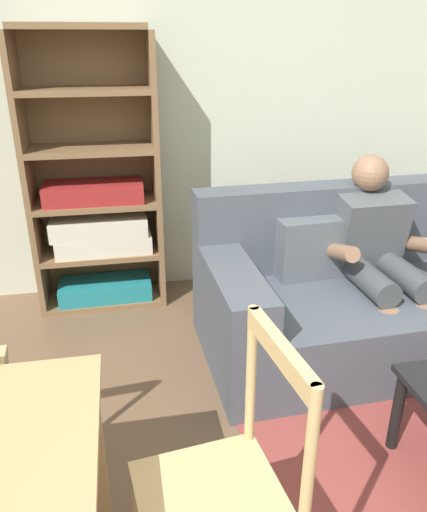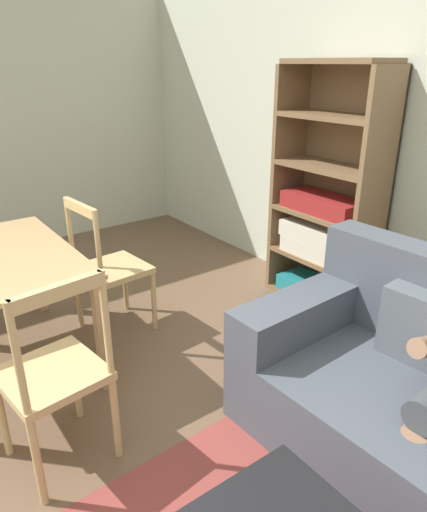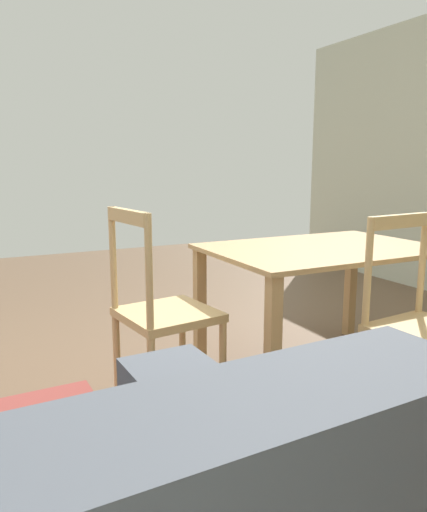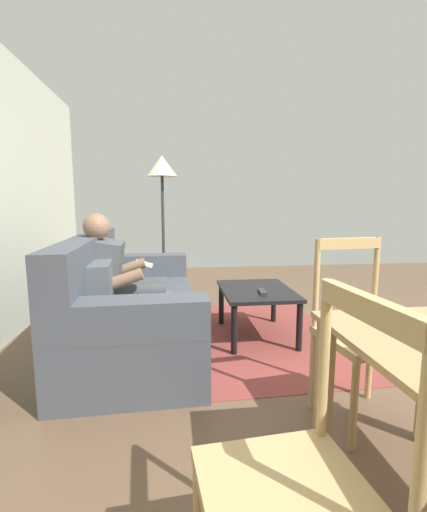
{
  "view_description": "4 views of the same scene",
  "coord_description": "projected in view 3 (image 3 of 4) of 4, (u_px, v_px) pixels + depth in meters",
  "views": [
    {
      "loc": [
        -0.53,
        -0.86,
        1.7
      ],
      "look_at": [
        -0.18,
        0.94,
        0.9
      ],
      "focal_mm": 35.0,
      "sensor_mm": 36.0,
      "label": 1
    },
    {
      "loc": [
        1.48,
        -0.28,
        1.76
      ],
      "look_at": [
        -0.18,
        0.94,
        0.9
      ],
      "focal_mm": 32.69,
      "sensor_mm": 36.0,
      "label": 2
    },
    {
      "loc": [
        0.49,
        2.27,
        1.18
      ],
      "look_at": [
        -0.18,
        0.94,
        0.9
      ],
      "focal_mm": 34.28,
      "sensor_mm": 36.0,
      "label": 3
    },
    {
      "loc": [
        -2.01,
        1.16,
        1.17
      ],
      "look_at": [
        -0.18,
        0.94,
        0.9
      ],
      "focal_mm": 24.84,
      "sensor_mm": 36.0,
      "label": 4
    }
  ],
  "objects": [
    {
      "name": "dining_chair_facing_couch",
      "position": [
        162.0,
        314.0,
        2.33
      ],
      "size": [
        0.47,
        0.47,
        0.98
      ],
      "color": "tan",
      "rests_on": "ground_plane"
    },
    {
      "name": "dining_chair_near_wall",
      "position": [
        423.0,
        329.0,
        2.14
      ],
      "size": [
        0.46,
        0.46,
        0.96
      ],
      "color": "tan",
      "rests_on": "ground_plane"
    },
    {
      "name": "dining_table",
      "position": [
        322.0,
        266.0,
        2.73
      ],
      "size": [
        1.25,
        0.86,
        0.73
      ],
      "color": "tan",
      "rests_on": "ground_plane"
    },
    {
      "name": "ground_plane",
      "position": [
        95.0,
        406.0,
        2.42
      ],
      "size": [
        8.8,
        8.8,
        0.0
      ],
      "primitive_type": "plane",
      "color": "brown"
    }
  ]
}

